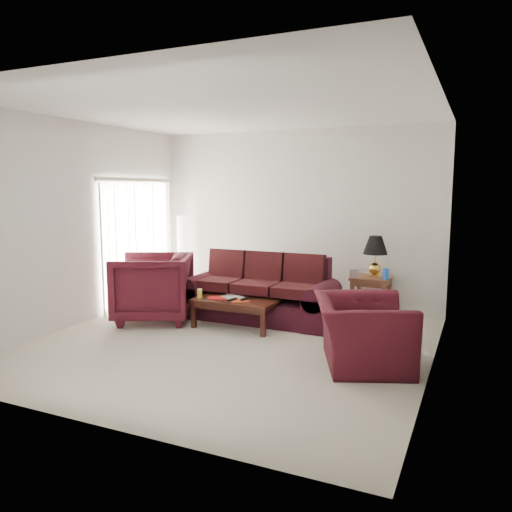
% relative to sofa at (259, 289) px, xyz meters
% --- Properties ---
extents(floor, '(5.00, 5.00, 0.00)m').
position_rel_sofa_xyz_m(floor, '(0.14, -1.27, -0.48)').
color(floor, beige).
rests_on(floor, ground).
extents(blinds, '(0.10, 2.00, 2.16)m').
position_rel_sofa_xyz_m(blinds, '(-2.28, 0.03, 0.60)').
color(blinds, silver).
rests_on(blinds, ground).
extents(sofa, '(2.40, 1.11, 0.97)m').
position_rel_sofa_xyz_m(sofa, '(0.00, 0.00, 0.00)').
color(sofa, black).
rests_on(sofa, ground).
extents(throw_pillow, '(0.41, 0.34, 0.39)m').
position_rel_sofa_xyz_m(throw_pillow, '(-0.51, 0.85, 0.23)').
color(throw_pillow, black).
rests_on(throw_pillow, sofa).
extents(end_table, '(0.64, 0.64, 0.64)m').
position_rel_sofa_xyz_m(end_table, '(1.54, 0.88, -0.16)').
color(end_table, '#53351C').
rests_on(end_table, ground).
extents(table_lamp, '(0.39, 0.39, 0.64)m').
position_rel_sofa_xyz_m(table_lamp, '(1.58, 0.93, 0.48)').
color(table_lamp, gold).
rests_on(table_lamp, end_table).
extents(clock, '(0.14, 0.10, 0.13)m').
position_rel_sofa_xyz_m(clock, '(1.30, 0.70, 0.22)').
color(clock, '#ADAEB1').
rests_on(clock, end_table).
extents(blue_canister, '(0.11, 0.11, 0.17)m').
position_rel_sofa_xyz_m(blue_canister, '(1.79, 0.72, 0.24)').
color(blue_canister, '#1A50AD').
rests_on(blue_canister, end_table).
extents(picture_frame, '(0.18, 0.20, 0.06)m').
position_rel_sofa_xyz_m(picture_frame, '(1.39, 1.01, 0.25)').
color(picture_frame, '#BBBBC0').
rests_on(picture_frame, end_table).
extents(floor_lamp, '(0.26, 0.26, 1.53)m').
position_rel_sofa_xyz_m(floor_lamp, '(-1.94, 0.90, 0.28)').
color(floor_lamp, white).
rests_on(floor_lamp, ground).
extents(armchair_left, '(1.49, 1.48, 1.03)m').
position_rel_sofa_xyz_m(armchair_left, '(-1.45, -0.73, 0.03)').
color(armchair_left, '#3C0D17').
rests_on(armchair_left, ground).
extents(armchair_right, '(1.40, 1.48, 0.77)m').
position_rel_sofa_xyz_m(armchair_right, '(1.89, -1.35, -0.10)').
color(armchair_right, '#3A0D16').
rests_on(armchair_right, ground).
extents(coffee_table, '(1.34, 1.01, 0.42)m').
position_rel_sofa_xyz_m(coffee_table, '(-0.12, -0.58, -0.27)').
color(coffee_table, black).
rests_on(coffee_table, ground).
extents(magazine_red, '(0.30, 0.26, 0.01)m').
position_rel_sofa_xyz_m(magazine_red, '(-0.39, -0.62, -0.06)').
color(magazine_red, red).
rests_on(magazine_red, coffee_table).
extents(magazine_white, '(0.37, 0.33, 0.02)m').
position_rel_sofa_xyz_m(magazine_white, '(-0.20, -0.50, -0.06)').
color(magazine_white, silver).
rests_on(magazine_white, coffee_table).
extents(magazine_orange, '(0.32, 0.31, 0.01)m').
position_rel_sofa_xyz_m(magazine_orange, '(-0.01, -0.65, -0.06)').
color(magazine_orange, '#B83D15').
rests_on(magazine_orange, coffee_table).
extents(remote_a, '(0.08, 0.19, 0.02)m').
position_rel_sofa_xyz_m(remote_a, '(-0.11, -0.70, -0.04)').
color(remote_a, black).
rests_on(remote_a, coffee_table).
extents(remote_b, '(0.07, 0.18, 0.02)m').
position_rel_sofa_xyz_m(remote_b, '(0.04, -0.59, -0.04)').
color(remote_b, black).
rests_on(remote_b, coffee_table).
extents(yellow_glass, '(0.10, 0.10, 0.13)m').
position_rel_sofa_xyz_m(yellow_glass, '(-0.64, -0.70, 0.00)').
color(yellow_glass, yellow).
rests_on(yellow_glass, coffee_table).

